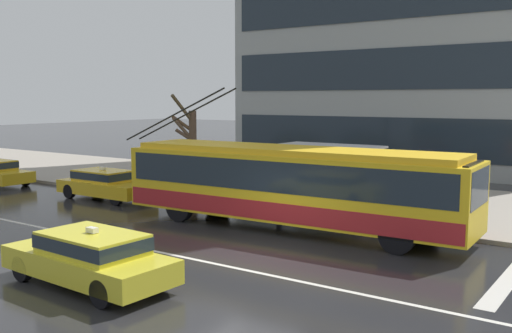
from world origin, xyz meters
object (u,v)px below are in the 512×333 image
(bus_shelter, at_px, (332,159))
(pedestrian_approaching_curb, at_px, (436,200))
(taxi_queued_behind_bus, at_px, (105,183))
(street_tree_bare, at_px, (191,145))
(trolleybus, at_px, (290,184))
(pedestrian_walking_past, at_px, (279,182))
(pedestrian_at_shelter, at_px, (356,170))
(taxi_oncoming_near, at_px, (90,256))

(bus_shelter, distance_m, pedestrian_approaching_curb, 5.16)
(taxi_queued_behind_bus, relative_size, street_tree_bare, 1.03)
(trolleybus, bearing_deg, bus_shelter, 96.80)
(taxi_queued_behind_bus, height_order, street_tree_bare, street_tree_bare)
(pedestrian_approaching_curb, relative_size, pedestrian_walking_past, 0.99)
(pedestrian_walking_past, distance_m, street_tree_bare, 5.37)
(trolleybus, height_order, pedestrian_walking_past, trolleybus)
(pedestrian_at_shelter, height_order, pedestrian_walking_past, pedestrian_at_shelter)
(trolleybus, relative_size, bus_shelter, 3.26)
(pedestrian_approaching_curb, distance_m, street_tree_bare, 11.64)
(taxi_queued_behind_bus, bearing_deg, pedestrian_at_shelter, 14.79)
(taxi_oncoming_near, height_order, bus_shelter, bus_shelter)
(pedestrian_approaching_curb, bearing_deg, taxi_queued_behind_bus, -173.03)
(taxi_queued_behind_bus, distance_m, pedestrian_at_shelter, 10.93)
(pedestrian_at_shelter, bearing_deg, taxi_queued_behind_bus, -165.21)
(bus_shelter, bearing_deg, pedestrian_at_shelter, -30.12)
(taxi_oncoming_near, xyz_separation_m, pedestrian_at_shelter, (1.69, 10.79, 1.01))
(trolleybus, xyz_separation_m, pedestrian_approaching_curb, (4.25, 2.03, -0.42))
(pedestrian_approaching_curb, height_order, street_tree_bare, street_tree_bare)
(taxi_queued_behind_bus, bearing_deg, pedestrian_approaching_curb, 6.97)
(pedestrian_approaching_curb, bearing_deg, bus_shelter, 158.23)
(street_tree_bare, bearing_deg, pedestrian_approaching_curb, -6.42)
(bus_shelter, distance_m, pedestrian_at_shelter, 1.62)
(bus_shelter, height_order, pedestrian_walking_past, bus_shelter)
(trolleybus, relative_size, taxi_queued_behind_bus, 2.92)
(bus_shelter, bearing_deg, trolleybus, -83.20)
(taxi_queued_behind_bus, height_order, pedestrian_at_shelter, pedestrian_at_shelter)
(trolleybus, relative_size, pedestrian_at_shelter, 6.76)
(bus_shelter, xyz_separation_m, pedestrian_at_shelter, (1.38, -0.80, -0.27))
(pedestrian_walking_past, bearing_deg, street_tree_bare, 171.79)
(trolleybus, distance_m, bus_shelter, 3.97)
(trolleybus, relative_size, street_tree_bare, 3.00)
(bus_shelter, bearing_deg, pedestrian_walking_past, -140.14)
(bus_shelter, height_order, pedestrian_approaching_curb, bus_shelter)
(trolleybus, xyz_separation_m, bus_shelter, (-0.47, 3.92, 0.47))
(pedestrian_at_shelter, relative_size, street_tree_bare, 0.44)
(bus_shelter, distance_m, street_tree_bare, 6.83)
(trolleybus, bearing_deg, pedestrian_approaching_curb, 25.58)
(bus_shelter, bearing_deg, taxi_oncoming_near, -91.53)
(trolleybus, xyz_separation_m, pedestrian_at_shelter, (0.91, 3.12, 0.20))
(trolleybus, xyz_separation_m, street_tree_bare, (-7.26, 3.33, 0.74))
(pedestrian_at_shelter, relative_size, pedestrian_walking_past, 1.19)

